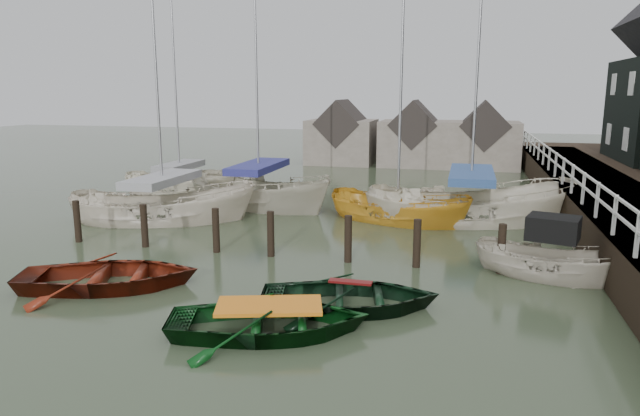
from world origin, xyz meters
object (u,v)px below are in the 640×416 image
(rowboat_green, at_px, (270,334))
(sailboat_e, at_px, (181,193))
(rowboat_dkgreen, at_px, (350,309))
(sailboat_a, at_px, (164,219))
(motorboat, at_px, (550,274))
(rowboat_red, at_px, (110,287))
(sailboat_d, at_px, (469,220))
(sailboat_b, at_px, (259,205))
(sailboat_c, at_px, (397,221))

(rowboat_green, distance_m, sailboat_e, 17.44)
(rowboat_dkgreen, distance_m, sailboat_a, 11.37)
(motorboat, bearing_deg, sailboat_a, 91.42)
(rowboat_red, distance_m, sailboat_d, 13.48)
(rowboat_red, relative_size, rowboat_green, 1.07)
(rowboat_red, relative_size, rowboat_dkgreen, 1.09)
(rowboat_red, height_order, sailboat_b, sailboat_b)
(sailboat_a, bearing_deg, sailboat_e, 3.14)
(rowboat_red, relative_size, sailboat_e, 0.43)
(rowboat_dkgreen, xyz_separation_m, sailboat_c, (-0.04, 9.41, 0.01))
(rowboat_green, relative_size, sailboat_c, 0.40)
(sailboat_d, bearing_deg, rowboat_green, 148.31)
(rowboat_green, xyz_separation_m, rowboat_dkgreen, (1.35, 1.79, 0.00))
(rowboat_green, height_order, rowboat_dkgreen, rowboat_green)
(rowboat_green, bearing_deg, sailboat_c, -23.57)
(rowboat_green, height_order, sailboat_e, sailboat_e)
(sailboat_c, xyz_separation_m, sailboat_d, (2.71, 0.57, 0.05))
(sailboat_a, xyz_separation_m, sailboat_b, (2.56, 3.68, -0.00))
(rowboat_red, bearing_deg, motorboat, -92.16)
(rowboat_red, distance_m, motorboat, 11.66)
(sailboat_d, distance_m, sailboat_e, 14.01)
(rowboat_red, xyz_separation_m, rowboat_green, (4.93, -1.68, 0.00))
(sailboat_d, bearing_deg, rowboat_dkgreen, 152.18)
(sailboat_a, xyz_separation_m, sailboat_e, (-2.23, 5.53, 0.00))
(sailboat_c, relative_size, sailboat_d, 0.76)
(sailboat_a, height_order, sailboat_e, sailboat_a)
(sailboat_e, bearing_deg, rowboat_green, -145.95)
(rowboat_green, height_order, sailboat_b, sailboat_b)
(rowboat_red, bearing_deg, rowboat_dkgreen, -109.40)
(rowboat_green, distance_m, motorboat, 8.13)
(motorboat, height_order, sailboat_d, sailboat_d)
(sailboat_b, relative_size, sailboat_e, 1.15)
(rowboat_green, distance_m, sailboat_d, 12.43)
(rowboat_green, bearing_deg, sailboat_d, -35.76)
(sailboat_a, distance_m, sailboat_c, 9.08)
(motorboat, relative_size, sailboat_a, 0.37)
(sailboat_d, bearing_deg, rowboat_red, 125.57)
(rowboat_dkgreen, xyz_separation_m, sailboat_e, (-11.06, 12.70, 0.06))
(motorboat, height_order, sailboat_e, sailboat_e)
(sailboat_c, height_order, sailboat_d, sailboat_d)
(rowboat_dkgreen, relative_size, motorboat, 0.94)
(motorboat, bearing_deg, rowboat_dkgreen, 142.72)
(sailboat_c, xyz_separation_m, sailboat_e, (-11.03, 3.29, 0.05))
(rowboat_dkgreen, height_order, motorboat, motorboat)
(rowboat_red, distance_m, sailboat_b, 10.95)
(rowboat_red, height_order, sailboat_a, sailboat_a)
(sailboat_d, height_order, sailboat_e, sailboat_d)
(rowboat_red, bearing_deg, sailboat_a, -1.03)
(rowboat_red, bearing_deg, rowboat_green, -129.17)
(sailboat_b, height_order, sailboat_e, sailboat_b)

